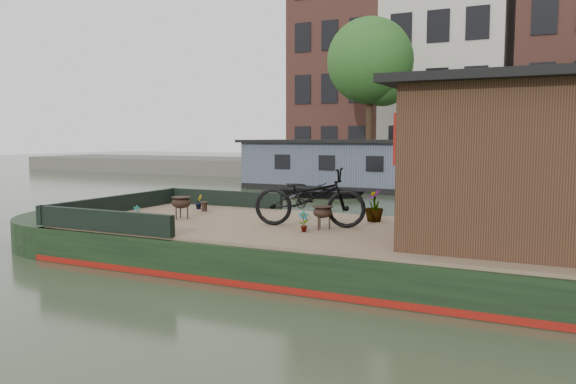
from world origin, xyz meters
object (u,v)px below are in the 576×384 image
at_px(cabin, 539,161).
at_px(brazier_front, 323,218).
at_px(brazier_rear, 181,208).
at_px(dinghy, 322,188).
at_px(bicycle, 309,197).
at_px(potted_plant_a, 304,221).

bearing_deg(cabin, brazier_front, -177.05).
relative_size(brazier_front, brazier_rear, 0.94).
bearing_deg(brazier_front, dinghy, 112.47).
relative_size(bicycle, brazier_front, 4.92).
height_order(potted_plant_a, dinghy, potted_plant_a).
bearing_deg(potted_plant_a, brazier_front, 63.81).
relative_size(cabin, bicycle, 2.01).
bearing_deg(brazier_rear, cabin, 1.86).
height_order(brazier_front, dinghy, brazier_front).
relative_size(potted_plant_a, dinghy, 0.11).
height_order(cabin, potted_plant_a, cabin).
height_order(cabin, brazier_front, cabin).
distance_m(cabin, brazier_rear, 6.38).
bearing_deg(potted_plant_a, bicycle, 104.37).
bearing_deg(brazier_front, brazier_rear, -179.38).
bearing_deg(brazier_rear, potted_plant_a, -7.15).
xyz_separation_m(potted_plant_a, brazier_front, (0.19, 0.38, 0.02)).
xyz_separation_m(brazier_front, brazier_rear, (-2.95, -0.03, 0.01)).
bearing_deg(dinghy, cabin, -149.73).
relative_size(bicycle, brazier_rear, 4.61).
distance_m(cabin, dinghy, 12.90).
xyz_separation_m(bicycle, brazier_rear, (-2.62, -0.22, -0.31)).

